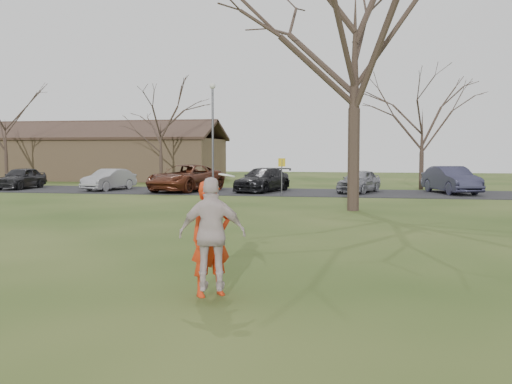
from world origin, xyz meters
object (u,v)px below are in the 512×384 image
car_0 (21,178)px  car_1 (109,179)px  player_defender (211,238)px  catching_play (212,234)px  lamp_post (213,124)px  car_5 (451,180)px  car_2 (185,178)px  car_4 (359,181)px  building (103,157)px  car_3 (263,180)px  big_tree (355,39)px

car_0 → car_1: car_0 is taller
player_defender → catching_play: size_ratio=1.04×
player_defender → car_0: (-19.38, 24.60, -0.24)m
lamp_post → car_5: bearing=12.9°
player_defender → car_2: 25.67m
car_1 → lamp_post: lamp_post is taller
catching_play → car_1: bearing=118.2°
car_4 → lamp_post: size_ratio=0.64×
car_0 → building: 13.33m
player_defender → building: building is taller
player_defender → car_3: 25.14m
car_2 → car_0: bearing=-167.3°
car_4 → car_5: (5.21, 0.32, 0.10)m
player_defender → car_3: (-3.56, 24.89, -0.23)m
car_1 → car_5: (20.58, 0.97, 0.12)m
player_defender → car_2: player_defender is taller
car_4 → building: building is taller
car_2 → car_4: bearing=18.4°
building → lamp_post: size_ratio=3.29×
player_defender → car_5: 26.47m
player_defender → car_5: (7.35, 25.42, -0.16)m
building → big_tree: (22.00, -23.00, 5.07)m
building → lamp_post: lamp_post is taller
car_4 → catching_play: 25.66m
car_3 → lamp_post: bearing=-117.9°
car_2 → lamp_post: size_ratio=0.92×
car_4 → car_1: bearing=-158.6°
car_4 → lamp_post: lamp_post is taller
big_tree → catching_play: bearing=-97.0°
car_5 → catching_play: (-7.20, -25.91, 0.31)m
catching_play → lamp_post: lamp_post is taller
car_1 → car_5: car_5 is taller
lamp_post → car_0: bearing=170.5°
lamp_post → building: bearing=132.1°
car_3 → lamp_post: size_ratio=0.78×
car_2 → car_4: 10.39m
car_1 → big_tree: size_ratio=0.29×
car_1 → car_2: size_ratio=0.69×
car_1 → car_3: car_3 is taller
car_1 → big_tree: bearing=-19.7°
car_4 → car_5: size_ratio=0.84×
car_1 → car_4: size_ratio=1.00×
car_4 → car_3: bearing=-158.9°
big_tree → player_defender: bearing=-97.8°
car_3 → car_5: size_ratio=1.03×
catching_play → lamp_post: bearing=105.0°
car_2 → car_4: size_ratio=1.45×
player_defender → car_1: 27.80m
catching_play → lamp_post: size_ratio=0.30×
car_1 → car_3: size_ratio=0.82×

